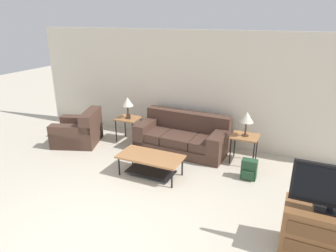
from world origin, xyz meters
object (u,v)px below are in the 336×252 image
(tv_console, at_px, (324,234))
(backpack, at_px, (249,170))
(table_lamp_left, at_px, (127,102))
(side_table_left, at_px, (128,120))
(television, at_px, (334,188))
(side_table_right, at_px, (245,139))
(couch, at_px, (182,138))
(coffee_table, at_px, (151,161))
(armchair, at_px, (79,132))
(table_lamp_right, at_px, (247,118))

(tv_console, xyz_separation_m, backpack, (-1.19, 1.56, -0.14))
(table_lamp_left, xyz_separation_m, backpack, (3.00, -0.66, -0.79))
(side_table_left, height_order, television, television)
(backpack, bearing_deg, side_table_right, 109.60)
(side_table_left, bearing_deg, couch, 1.85)
(coffee_table, relative_size, side_table_right, 2.08)
(coffee_table, xyz_separation_m, television, (2.92, -0.92, 0.68))
(armchair, height_order, backpack, armchair)
(couch, height_order, tv_console, couch)
(tv_console, bearing_deg, table_lamp_left, 152.13)
(coffee_table, distance_m, television, 3.13)
(couch, bearing_deg, tv_console, -38.87)
(television, xyz_separation_m, backpack, (-1.19, 1.56, -0.79))
(side_table_left, distance_m, television, 4.76)
(tv_console, bearing_deg, table_lamp_right, 122.71)
(armchair, bearing_deg, tv_console, -17.13)
(side_table_left, distance_m, backpack, 3.09)
(tv_console, bearing_deg, backpack, 127.33)
(table_lamp_left, xyz_separation_m, table_lamp_right, (2.77, 0.00, 0.00))
(table_lamp_left, relative_size, television, 0.54)
(couch, distance_m, side_table_left, 1.41)
(couch, height_order, table_lamp_right, table_lamp_right)
(side_table_right, bearing_deg, armchair, -170.78)
(television, bearing_deg, coffee_table, 162.54)
(coffee_table, height_order, table_lamp_left, table_lamp_left)
(table_lamp_right, xyz_separation_m, backpack, (0.23, -0.66, -0.79))
(side_table_left, xyz_separation_m, television, (4.19, -2.22, 0.46))
(table_lamp_right, relative_size, backpack, 1.33)
(television, bearing_deg, armchair, 162.87)
(side_table_right, relative_size, table_lamp_left, 1.15)
(couch, relative_size, table_lamp_right, 4.00)
(couch, height_order, coffee_table, couch)
(armchair, bearing_deg, side_table_left, 31.26)
(couch, distance_m, tv_console, 3.60)
(table_lamp_right, distance_m, television, 2.63)
(television, bearing_deg, side_table_left, 152.13)
(coffee_table, relative_size, side_table_left, 2.08)
(couch, relative_size, backpack, 5.30)
(table_lamp_right, bearing_deg, coffee_table, -139.00)
(couch, distance_m, side_table_right, 1.40)
(armchair, bearing_deg, table_lamp_left, 31.26)
(coffee_table, xyz_separation_m, side_table_right, (1.49, 1.30, 0.22))
(armchair, xyz_separation_m, backpack, (4.01, -0.04, -0.10))
(armchair, height_order, coffee_table, armchair)
(side_table_right, bearing_deg, couch, 178.14)
(table_lamp_left, height_order, backpack, table_lamp_left)
(tv_console, bearing_deg, side_table_left, 152.13)
(table_lamp_left, relative_size, table_lamp_right, 1.00)
(table_lamp_right, bearing_deg, armchair, -170.78)
(couch, xyz_separation_m, table_lamp_right, (1.38, -0.04, 0.68))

